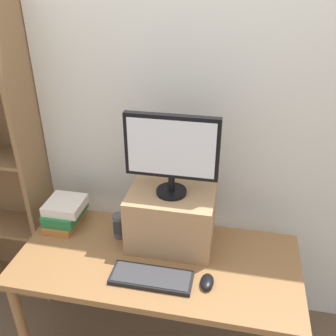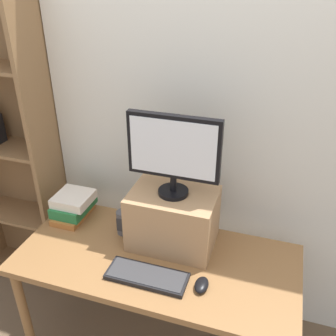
{
  "view_description": "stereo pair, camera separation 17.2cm",
  "coord_description": "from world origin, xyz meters",
  "px_view_note": "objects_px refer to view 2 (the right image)",
  "views": [
    {
      "loc": [
        0.35,
        -1.42,
        2.03
      ],
      "look_at": [
        0.05,
        0.06,
        1.21
      ],
      "focal_mm": 40.0,
      "sensor_mm": 36.0,
      "label": 1
    },
    {
      "loc": [
        0.51,
        -1.38,
        2.03
      ],
      "look_at": [
        0.05,
        0.06,
        1.21
      ],
      "focal_mm": 40.0,
      "sensor_mm": 36.0,
      "label": 2
    }
  ],
  "objects_px": {
    "desk": "(156,268)",
    "desk_speaker": "(123,222)",
    "computer_monitor": "(174,151)",
    "riser_box": "(173,218)",
    "computer_mouse": "(202,285)",
    "bookshelf_unit": "(2,143)",
    "book_stack": "(73,205)",
    "keyboard": "(147,276)"
  },
  "relations": [
    {
      "from": "desk",
      "to": "computer_mouse",
      "type": "distance_m",
      "value": 0.31
    },
    {
      "from": "riser_box",
      "to": "desk_speaker",
      "type": "distance_m",
      "value": 0.3
    },
    {
      "from": "desk",
      "to": "computer_mouse",
      "type": "bearing_deg",
      "value": -25.71
    },
    {
      "from": "book_stack",
      "to": "computer_monitor",
      "type": "bearing_deg",
      "value": -4.16
    },
    {
      "from": "bookshelf_unit",
      "to": "keyboard",
      "type": "height_order",
      "value": "bookshelf_unit"
    },
    {
      "from": "desk",
      "to": "book_stack",
      "type": "distance_m",
      "value": 0.63
    },
    {
      "from": "book_stack",
      "to": "riser_box",
      "type": "bearing_deg",
      "value": -4.02
    },
    {
      "from": "riser_box",
      "to": "bookshelf_unit",
      "type": "bearing_deg",
      "value": 170.2
    },
    {
      "from": "computer_monitor",
      "to": "book_stack",
      "type": "distance_m",
      "value": 0.79
    },
    {
      "from": "computer_monitor",
      "to": "riser_box",
      "type": "bearing_deg",
      "value": 90.0
    },
    {
      "from": "computer_monitor",
      "to": "keyboard",
      "type": "height_order",
      "value": "computer_monitor"
    },
    {
      "from": "computer_mouse",
      "to": "desk_speaker",
      "type": "xyz_separation_m",
      "value": [
        -0.51,
        0.26,
        0.05
      ]
    },
    {
      "from": "keyboard",
      "to": "computer_mouse",
      "type": "relative_size",
      "value": 3.78
    },
    {
      "from": "desk",
      "to": "keyboard",
      "type": "relative_size",
      "value": 3.67
    },
    {
      "from": "keyboard",
      "to": "book_stack",
      "type": "relative_size",
      "value": 1.46
    },
    {
      "from": "computer_monitor",
      "to": "keyboard",
      "type": "xyz_separation_m",
      "value": [
        -0.04,
        -0.29,
        -0.54
      ]
    },
    {
      "from": "computer_mouse",
      "to": "book_stack",
      "type": "distance_m",
      "value": 0.91
    },
    {
      "from": "computer_monitor",
      "to": "keyboard",
      "type": "relative_size",
      "value": 1.16
    },
    {
      "from": "riser_box",
      "to": "desk_speaker",
      "type": "bearing_deg",
      "value": -177.42
    },
    {
      "from": "bookshelf_unit",
      "to": "riser_box",
      "type": "xyz_separation_m",
      "value": [
        1.21,
        -0.21,
        -0.17
      ]
    },
    {
      "from": "desk",
      "to": "keyboard",
      "type": "height_order",
      "value": "keyboard"
    },
    {
      "from": "desk",
      "to": "computer_monitor",
      "type": "height_order",
      "value": "computer_monitor"
    },
    {
      "from": "bookshelf_unit",
      "to": "computer_mouse",
      "type": "bearing_deg",
      "value": -18.6
    },
    {
      "from": "riser_box",
      "to": "computer_monitor",
      "type": "bearing_deg",
      "value": -90.0
    },
    {
      "from": "riser_box",
      "to": "computer_mouse",
      "type": "bearing_deg",
      "value": -50.57
    },
    {
      "from": "bookshelf_unit",
      "to": "computer_mouse",
      "type": "height_order",
      "value": "bookshelf_unit"
    },
    {
      "from": "bookshelf_unit",
      "to": "riser_box",
      "type": "distance_m",
      "value": 1.24
    },
    {
      "from": "desk",
      "to": "desk_speaker",
      "type": "distance_m",
      "value": 0.31
    },
    {
      "from": "keyboard",
      "to": "computer_mouse",
      "type": "bearing_deg",
      "value": 4.31
    },
    {
      "from": "computer_mouse",
      "to": "desk_speaker",
      "type": "relative_size",
      "value": 0.73
    },
    {
      "from": "desk",
      "to": "riser_box",
      "type": "xyz_separation_m",
      "value": [
        0.05,
        0.14,
        0.23
      ]
    },
    {
      "from": "computer_monitor",
      "to": "computer_mouse",
      "type": "height_order",
      "value": "computer_monitor"
    },
    {
      "from": "computer_mouse",
      "to": "desk_speaker",
      "type": "distance_m",
      "value": 0.58
    },
    {
      "from": "computer_mouse",
      "to": "riser_box",
      "type": "bearing_deg",
      "value": 129.43
    },
    {
      "from": "riser_box",
      "to": "computer_monitor",
      "type": "height_order",
      "value": "computer_monitor"
    },
    {
      "from": "book_stack",
      "to": "desk_speaker",
      "type": "bearing_deg",
      "value": -9.43
    },
    {
      "from": "computer_monitor",
      "to": "book_stack",
      "type": "height_order",
      "value": "computer_monitor"
    },
    {
      "from": "riser_box",
      "to": "keyboard",
      "type": "distance_m",
      "value": 0.33
    },
    {
      "from": "desk",
      "to": "desk_speaker",
      "type": "xyz_separation_m",
      "value": [
        -0.24,
        0.13,
        0.15
      ]
    },
    {
      "from": "bookshelf_unit",
      "to": "book_stack",
      "type": "distance_m",
      "value": 0.65
    },
    {
      "from": "riser_box",
      "to": "computer_monitor",
      "type": "distance_m",
      "value": 0.39
    },
    {
      "from": "book_stack",
      "to": "desk_speaker",
      "type": "relative_size",
      "value": 1.89
    }
  ]
}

